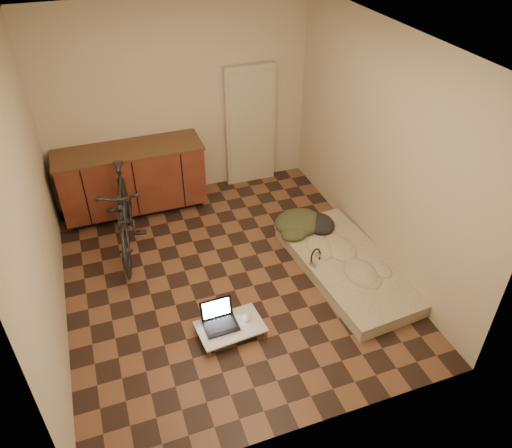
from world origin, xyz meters
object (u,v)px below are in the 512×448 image
object	(u,v)px
futon	(347,266)
lap_desk	(230,327)
laptop	(219,320)
bicycle	(124,209)

from	to	relation	value
futon	lap_desk	world-z (taller)	futon
futon	laptop	distance (m)	1.65
lap_desk	bicycle	bearing A→B (deg)	107.99
lap_desk	laptop	distance (m)	0.13
futon	lap_desk	bearing A→B (deg)	-168.68
futon	lap_desk	xyz separation A→B (m)	(-1.52, -0.43, 0.01)
bicycle	lap_desk	distance (m)	1.95
bicycle	futon	bearing A→B (deg)	-22.33
futon	laptop	world-z (taller)	laptop
lap_desk	futon	bearing A→B (deg)	11.04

